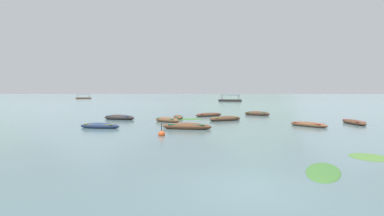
{
  "coord_description": "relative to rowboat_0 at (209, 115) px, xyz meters",
  "views": [
    {
      "loc": [
        -2.51,
        -9.25,
        2.98
      ],
      "look_at": [
        1.09,
        36.08,
        0.75
      ],
      "focal_mm": 28.64,
      "sensor_mm": 36.0,
      "label": 1
    }
  ],
  "objects": [
    {
      "name": "ground_plane",
      "position": [
        -2.75,
        1470.24,
        -0.18
      ],
      "size": [
        6000.0,
        6000.0,
        0.0
      ],
      "primitive_type": "plane",
      "color": "#476066"
    },
    {
      "name": "mountain_1",
      "position": [
        -928.69,
        1875.24,
        198.94
      ],
      "size": [
        1518.3,
        1518.3,
        398.23
      ],
      "primitive_type": "cone",
      "color": "slate",
      "rests_on": "ground"
    },
    {
      "name": "mountain_2",
      "position": [
        -396.46,
        1774.53,
        228.26
      ],
      "size": [
        1493.12,
        1493.12,
        456.88
      ],
      "primitive_type": "cone",
      "color": "slate",
      "rests_on": "ground"
    },
    {
      "name": "mountain_3",
      "position": [
        585.02,
        1940.03,
        274.1
      ],
      "size": [
        1408.83,
        1408.83,
        548.56
      ],
      "primitive_type": "cone",
      "color": "slate",
      "rests_on": "ground"
    },
    {
      "name": "mountain_4",
      "position": [
        1230.62,
        1882.79,
        283.23
      ],
      "size": [
        2012.88,
        2012.88,
        566.81
      ],
      "primitive_type": "cone",
      "color": "slate",
      "rests_on": "ground"
    },
    {
      "name": "rowboat_0",
      "position": [
        0.0,
        0.0,
        0.0
      ],
      "size": [
        4.02,
        2.77,
        0.57
      ],
      "color": "#4C3323",
      "rests_on": "ground"
    },
    {
      "name": "rowboat_1",
      "position": [
        -3.68,
        -13.81,
        0.03
      ],
      "size": [
        4.31,
        2.25,
        0.66
      ],
      "color": "brown",
      "rests_on": "ground"
    },
    {
      "name": "rowboat_2",
      "position": [
        7.28,
        -12.72,
        -0.01
      ],
      "size": [
        2.77,
        3.7,
        0.52
      ],
      "color": "brown",
      "rests_on": "ground"
    },
    {
      "name": "rowboat_3",
      "position": [
        -10.7,
        -4.17,
        0.04
      ],
      "size": [
        4.0,
        2.71,
        0.69
      ],
      "color": "#2D2826",
      "rests_on": "ground"
    },
    {
      "name": "rowboat_4",
      "position": [
        6.7,
        1.13,
        0.04
      ],
      "size": [
        3.52,
        3.09,
        0.69
      ],
      "color": "#4C3323",
      "rests_on": "ground"
    },
    {
      "name": "rowboat_5",
      "position": [
        0.93,
        -6.44,
        0.02
      ],
      "size": [
        4.1,
        2.71,
        0.63
      ],
      "color": "#4C3323",
      "rests_on": "ground"
    },
    {
      "name": "rowboat_6",
      "position": [
        -11.02,
        -12.59,
        0.0
      ],
      "size": [
        3.66,
        1.87,
        0.58
      ],
      "color": "navy",
      "rests_on": "ground"
    },
    {
      "name": "rowboat_7",
      "position": [
        -5.32,
        -7.49,
        0.02
      ],
      "size": [
        3.06,
        3.16,
        0.63
      ],
      "color": "brown",
      "rests_on": "ground"
    },
    {
      "name": "rowboat_8",
      "position": [
        -4.06,
        -3.7,
        -0.01
      ],
      "size": [
        1.31,
        3.11,
        0.54
      ],
      "color": "brown",
      "rests_on": "ground"
    },
    {
      "name": "rowboat_9",
      "position": [
        12.64,
        -10.96,
        -0.01
      ],
      "size": [
        1.5,
        4.3,
        0.52
      ],
      "color": "#4C3323",
      "rests_on": "ground"
    },
    {
      "name": "ferry_0",
      "position": [
        -47.92,
        120.41,
        0.27
      ],
      "size": [
        7.94,
        4.53,
        2.54
      ],
      "color": "brown",
      "rests_on": "ground"
    },
    {
      "name": "ferry_1",
      "position": [
        16.65,
        67.26,
        0.27
      ],
      "size": [
        8.25,
        5.31,
        2.54
      ],
      "color": "#2D2826",
      "rests_on": "ground"
    },
    {
      "name": "mooring_buoy",
      "position": [
        -5.69,
        -17.7,
        -0.07
      ],
      "size": [
        0.48,
        0.48,
        1.0
      ],
      "color": "#DB4C1E",
      "rests_on": "ground"
    },
    {
      "name": "weed_patch_0",
      "position": [
        -2.77,
        -4.4,
        -0.18
      ],
      "size": [
        3.7,
        2.84,
        0.14
      ],
      "primitive_type": "ellipsoid",
      "rotation": [
        0.0,
        0.0,
        0.39
      ],
      "color": "#38662D",
      "rests_on": "ground"
    },
    {
      "name": "weed_patch_1",
      "position": [
        0.59,
        -28.03,
        -0.18
      ],
      "size": [
        2.66,
        3.45,
        0.14
      ],
      "primitive_type": "ellipsoid",
      "rotation": [
        0.0,
        0.0,
        1.06
      ],
      "color": "#38662D",
      "rests_on": "ground"
    },
    {
      "name": "weed_patch_2",
      "position": [
        -3.84,
        -12.54,
        -0.18
      ],
      "size": [
        3.83,
        2.39,
        0.14
      ],
      "primitive_type": "ellipsoid",
      "rotation": [
        0.0,
        0.0,
        2.86
      ],
      "color": "#38662D",
      "rests_on": "ground"
    },
    {
      "name": "weed_patch_3",
      "position": [
        4.07,
        -25.67,
        -0.18
      ],
      "size": [
        1.8,
        2.01,
        0.14
      ],
      "primitive_type": "ellipsoid",
      "rotation": [
        0.0,
        0.0,
        0.05
      ],
      "color": "#477033",
      "rests_on": "ground"
    }
  ]
}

